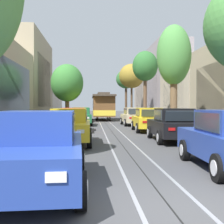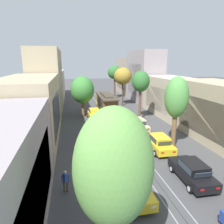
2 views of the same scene
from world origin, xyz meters
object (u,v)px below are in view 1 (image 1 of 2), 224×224
Objects in this scene: parked_car_black_second_right at (173,125)px; street_tree_kerb_right_mid at (145,67)px; parked_car_yellow_mid_right at (148,120)px; street_tree_kerb_right_second at (174,57)px; parked_car_green_fourth_left at (81,116)px; street_tree_kerb_left_second at (67,83)px; street_tree_kerb_right_fourth at (132,76)px; parked_car_yellow_second_left at (69,126)px; street_tree_kerb_right_far at (126,80)px; parked_car_yellow_fifth_left at (81,114)px; cable_car_trolley at (103,107)px; motorcycle_with_rider at (48,159)px; parked_car_blue_near_left at (37,149)px; parked_car_red_mid_left at (73,119)px; parked_car_beige_fourth_right at (134,116)px.

street_tree_kerb_right_mid is (1.63, 16.43, 4.98)m from parked_car_black_second_right.
street_tree_kerb_right_second reaches higher than parked_car_yellow_mid_right.
parked_car_green_fourth_left is 0.67× the size of street_tree_kerb_left_second.
parked_car_green_fourth_left is 16.86m from street_tree_kerb_right_fourth.
street_tree_kerb_right_far reaches higher than parked_car_yellow_second_left.
parked_car_yellow_fifth_left is at bearing 111.50° from parked_car_yellow_mid_right.
parked_car_yellow_mid_right is 21.99m from street_tree_kerb_right_fourth.
parked_car_yellow_second_left is 22.67m from cable_car_trolley.
street_tree_kerb_right_second is (6.89, -12.02, 4.32)m from parked_car_yellow_fifth_left.
cable_car_trolley is at bearing 85.87° from motorcycle_with_rider.
street_tree_kerb_right_second is 16.59m from cable_car_trolley.
parked_car_black_second_right is 27.37m from street_tree_kerb_right_fourth.
parked_car_yellow_fifth_left is at bearing 92.39° from parked_car_green_fourth_left.
street_tree_kerb_left_second is at bearing -156.18° from cable_car_trolley.
street_tree_kerb_right_far is at bearing 79.46° from parked_car_yellow_second_left.
parked_car_green_fourth_left is 24.42m from street_tree_kerb_right_far.
street_tree_kerb_right_second reaches higher than parked_car_green_fourth_left.
cable_car_trolley is (-4.35, 15.64, -3.46)m from street_tree_kerb_right_second.
cable_car_trolley is at bearing 105.53° from street_tree_kerb_right_second.
parked_car_blue_near_left is at bearing -98.98° from street_tree_kerb_right_far.
parked_car_yellow_mid_right is 16.51m from cable_car_trolley.
parked_car_yellow_fifth_left is at bearing -125.17° from cable_car_trolley.
motorcycle_with_rider is at bearing -48.65° from parked_car_blue_near_left.
parked_car_black_second_right is at bearing 57.30° from parked_car_blue_near_left.
cable_car_trolley is at bearing -108.22° from street_tree_kerb_right_far.
street_tree_kerb_right_mid reaches higher than parked_car_yellow_mid_right.
street_tree_kerb_right_second reaches higher than parked_car_yellow_second_left.
parked_car_yellow_fifth_left is at bearing -112.29° from street_tree_kerb_right_far.
parked_car_yellow_second_left is 1.00× the size of parked_car_green_fourth_left.
street_tree_kerb_right_far is (6.76, 42.77, 5.34)m from parked_car_blue_near_left.
street_tree_kerb_right_fourth is at bearing 76.75° from parked_car_yellow_second_left.
street_tree_kerb_right_mid is at bearing 57.24° from parked_car_red_mid_left.
street_tree_kerb_right_fourth reaches higher than parked_car_yellow_second_left.
cable_car_trolley is (-2.34, 9.99, 0.86)m from parked_car_beige_fourth_right.
parked_car_red_mid_left is 30.36m from street_tree_kerb_right_far.
motorcycle_with_rider is (-6.50, -14.24, -4.47)m from street_tree_kerb_right_second.
street_tree_kerb_right_fourth reaches higher than parked_car_beige_fourth_right.
parked_car_yellow_second_left is 0.67× the size of street_tree_kerb_left_second.
parked_car_red_mid_left and parked_car_yellow_mid_right have the same top height.
parked_car_beige_fourth_right is (4.64, 12.55, 0.00)m from parked_car_yellow_second_left.
street_tree_kerb_left_second is at bearing 121.69° from street_tree_kerb_right_second.
parked_car_red_mid_left is at bearing -122.76° from street_tree_kerb_right_mid.
parked_car_beige_fourth_right is 10.30m from cable_car_trolley.
street_tree_kerb_right_second is 0.99× the size of street_tree_kerb_right_mid.
parked_car_yellow_mid_right is 0.59× the size of street_tree_kerb_right_mid.
parked_car_yellow_mid_right is 0.58× the size of street_tree_kerb_right_fourth.
parked_car_green_fourth_left is at bearing 87.56° from parked_car_red_mid_left.
street_tree_kerb_right_second is 10.26m from street_tree_kerb_right_mid.
parked_car_red_mid_left is 0.48× the size of cable_car_trolley.
parked_car_green_fourth_left is 0.59× the size of street_tree_kerb_right_mid.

